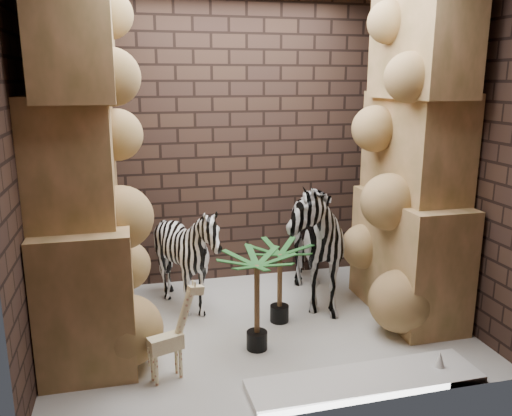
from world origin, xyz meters
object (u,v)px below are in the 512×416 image
object	(u,v)px
zebra_right	(304,226)
giraffe_toy	(165,333)
surfboard	(365,381)
palm_back	(257,302)
zebra_left	(188,262)
palm_front	(280,283)

from	to	relation	value
zebra_right	giraffe_toy	distance (m)	1.87
surfboard	zebra_right	bearing A→B (deg)	87.30
palm_back	zebra_left	bearing A→B (deg)	117.92
zebra_right	palm_front	world-z (taller)	zebra_right
zebra_right	zebra_left	world-z (taller)	zebra_right
zebra_right	palm_back	xyz separation A→B (m)	(-0.68, -0.87, -0.35)
zebra_left	surfboard	xyz separation A→B (m)	(1.09, -1.54, -0.46)
zebra_right	giraffe_toy	world-z (taller)	zebra_right
palm_front	surfboard	world-z (taller)	palm_front
zebra_right	giraffe_toy	size ratio (longest dim) A/B	2.06
zebra_right	giraffe_toy	xyz separation A→B (m)	(-1.42, -1.14, -0.39)
zebra_left	palm_back	distance (m)	0.97
zebra_left	giraffe_toy	size ratio (longest dim) A/B	1.46
zebra_left	giraffe_toy	xyz separation A→B (m)	(-0.29, -1.13, -0.12)
zebra_right	zebra_left	xyz separation A→B (m)	(-1.13, -0.01, -0.27)
zebra_left	palm_front	distance (m)	0.88
zebra_left	surfboard	bearing A→B (deg)	-32.42
palm_front	surfboard	xyz separation A→B (m)	(0.32, -1.12, -0.34)
zebra_right	palm_back	size ratio (longest dim) A/B	1.85
surfboard	palm_front	bearing A→B (deg)	104.81
giraffe_toy	zebra_left	bearing A→B (deg)	56.25
zebra_right	surfboard	xyz separation A→B (m)	(-0.04, -1.55, -0.73)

